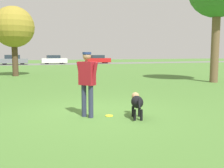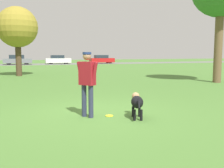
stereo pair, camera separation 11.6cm
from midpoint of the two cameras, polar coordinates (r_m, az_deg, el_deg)
name	(u,v)px [view 1 (the left image)]	position (r m, az deg, el deg)	size (l,w,h in m)	color
ground_plane	(95,114)	(7.45, -4.26, -6.48)	(120.00, 120.00, 0.00)	#4C7A33
far_road_strip	(27,64)	(41.55, -18.00, 4.08)	(120.00, 6.00, 0.01)	slate
person	(87,79)	(6.92, -5.92, 1.15)	(0.47, 0.62, 1.73)	#2D334C
dog	(137,102)	(6.90, 4.96, -3.94)	(0.54, 1.09, 0.63)	black
frisbee	(109,116)	(7.17, -1.10, -6.91)	(0.22, 0.22, 0.02)	yellow
tree_mid_center	(14,27)	(20.82, -20.77, 11.45)	(2.98, 2.98, 5.09)	#4C3826
parked_car_grey	(13,60)	(41.34, -20.79, 4.93)	(4.08, 1.82, 1.44)	slate
parked_car_white	(54,60)	(42.15, -12.59, 5.19)	(3.94, 1.80, 1.38)	white
parked_car_red	(98,59)	(43.44, -3.17, 5.38)	(3.96, 1.77, 1.38)	red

